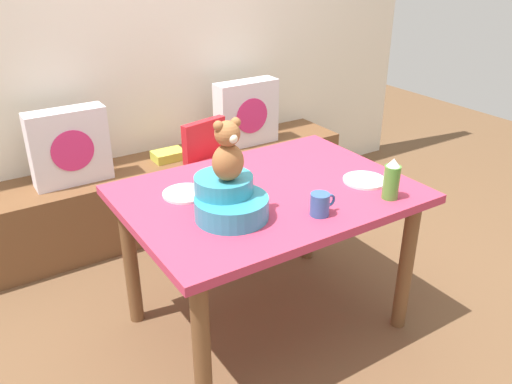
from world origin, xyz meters
name	(u,v)px	position (x,y,z in m)	size (l,w,h in m)	color
ground_plane	(267,321)	(0.00, 0.00, 0.00)	(8.00, 8.00, 0.00)	brown
back_wall	(135,21)	(0.00, 1.49, 1.30)	(4.40, 0.10, 2.60)	silver
window_bench	(166,193)	(0.00, 1.22, 0.23)	(2.60, 0.44, 0.46)	brown
pillow_floral_left	(69,147)	(-0.57, 1.19, 0.68)	(0.44, 0.15, 0.44)	silver
pillow_floral_right	(246,113)	(0.62, 1.19, 0.68)	(0.44, 0.15, 0.44)	silver
book_stack	(169,155)	(0.04, 1.22, 0.49)	(0.20, 0.14, 0.06)	#C3C843
dining_table	(268,210)	(0.00, 0.00, 0.64)	(1.27, 0.93, 0.74)	#B73351
highchair	(219,169)	(0.17, 0.78, 0.52)	(0.39, 0.50, 0.79)	red
infant_seat_teal	(229,200)	(-0.27, -0.11, 0.81)	(0.30, 0.33, 0.16)	teal
teddy_bear	(228,152)	(-0.27, -0.11, 1.02)	(0.13, 0.12, 0.25)	#9B6136
ketchup_bottle	(392,180)	(0.40, -0.35, 0.83)	(0.07, 0.07, 0.18)	#4C8C33
coffee_mug	(320,204)	(0.05, -0.31, 0.79)	(0.12, 0.08, 0.09)	#335999
dinner_plate_near	(365,180)	(0.43, -0.16, 0.75)	(0.20, 0.20, 0.01)	white
dinner_plate_far	(185,193)	(-0.33, 0.16, 0.75)	(0.20, 0.20, 0.01)	white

